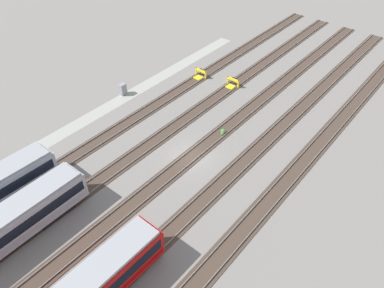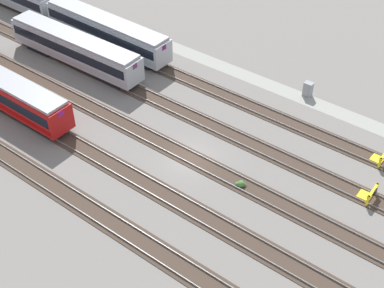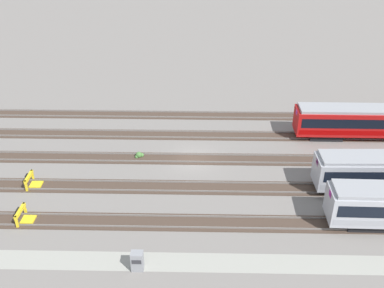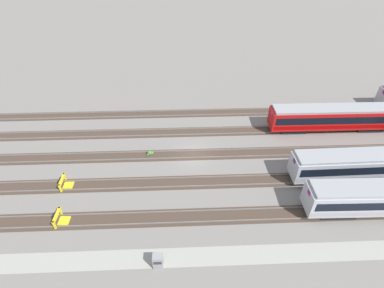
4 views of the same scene
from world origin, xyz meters
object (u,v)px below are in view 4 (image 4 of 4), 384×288
(subway_car_back_row_leftmost, at_px, (333,117))
(weed_clump, at_px, (150,153))
(subway_car_front_row_right_inner, at_px, (368,165))
(bumper_stop_near_inner_track, at_px, (65,183))
(bumper_stop_nearest_track, at_px, (60,218))
(electrical_cabinet, at_px, (158,261))

(subway_car_back_row_leftmost, relative_size, weed_clump, 19.58)
(subway_car_front_row_right_inner, bearing_deg, bumper_stop_near_inner_track, -179.92)
(subway_car_front_row_right_inner, bearing_deg, weed_clump, 168.47)
(subway_car_back_row_leftmost, distance_m, bumper_stop_nearest_track, 37.51)
(subway_car_front_row_right_inner, bearing_deg, bumper_stop_nearest_track, -171.52)
(bumper_stop_nearest_track, bearing_deg, weed_clump, 50.94)
(bumper_stop_near_inner_track, bearing_deg, subway_car_back_row_leftmost, 15.92)
(electrical_cabinet, bearing_deg, bumper_stop_near_inner_track, 137.36)
(subway_car_back_row_leftmost, bearing_deg, weed_clump, -169.62)
(bumper_stop_nearest_track, height_order, electrical_cabinet, electrical_cabinet)
(weed_clump, bearing_deg, bumper_stop_nearest_track, -129.06)
(subway_car_front_row_right_inner, height_order, subway_car_back_row_leftmost, same)
(subway_car_back_row_leftmost, relative_size, electrical_cabinet, 11.26)
(weed_clump, bearing_deg, bumper_stop_near_inner_track, -150.51)
(subway_car_back_row_leftmost, distance_m, electrical_cabinet, 31.55)
(subway_car_front_row_right_inner, relative_size, subway_car_back_row_leftmost, 1.00)
(bumper_stop_nearest_track, height_order, weed_clump, bumper_stop_nearest_track)
(subway_car_back_row_leftmost, bearing_deg, bumper_stop_near_inner_track, -164.08)
(subway_car_front_row_right_inner, distance_m, bumper_stop_near_inner_track, 35.31)
(weed_clump, bearing_deg, electrical_cabinet, -83.32)
(weed_clump, bearing_deg, subway_car_front_row_right_inner, -11.53)
(subway_car_front_row_right_inner, distance_m, weed_clump, 26.45)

